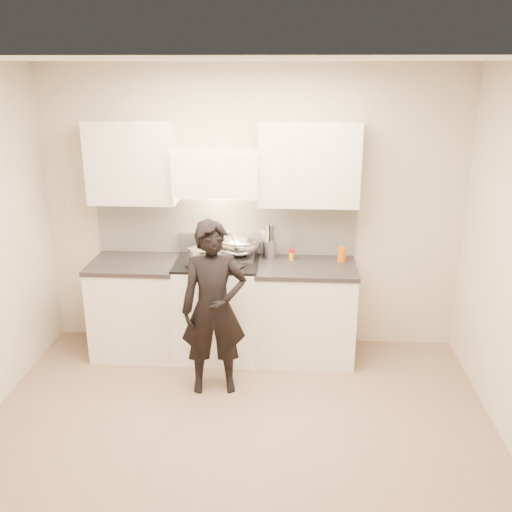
{
  "coord_description": "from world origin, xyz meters",
  "views": [
    {
      "loc": [
        0.38,
        -3.53,
        2.67
      ],
      "look_at": [
        0.09,
        1.05,
        1.13
      ],
      "focal_mm": 40.0,
      "sensor_mm": 36.0,
      "label": 1
    }
  ],
  "objects_px": {
    "wok": "(240,244)",
    "stove": "(218,307)",
    "person": "(214,309)",
    "utensil_crock": "(270,248)",
    "counter_right": "(305,311)"
  },
  "relations": [
    {
      "from": "counter_right",
      "to": "wok",
      "type": "height_order",
      "value": "wok"
    },
    {
      "from": "utensil_crock",
      "to": "counter_right",
      "type": "bearing_deg",
      "value": -27.09
    },
    {
      "from": "wok",
      "to": "utensil_crock",
      "type": "relative_size",
      "value": 1.51
    },
    {
      "from": "person",
      "to": "stove",
      "type": "bearing_deg",
      "value": 85.76
    },
    {
      "from": "stove",
      "to": "utensil_crock",
      "type": "distance_m",
      "value": 0.75
    },
    {
      "from": "stove",
      "to": "wok",
      "type": "bearing_deg",
      "value": 35.9
    },
    {
      "from": "stove",
      "to": "counter_right",
      "type": "xyz_separation_m",
      "value": [
        0.83,
        0.0,
        -0.01
      ]
    },
    {
      "from": "stove",
      "to": "utensil_crock",
      "type": "height_order",
      "value": "utensil_crock"
    },
    {
      "from": "stove",
      "to": "wok",
      "type": "distance_m",
      "value": 0.64
    },
    {
      "from": "stove",
      "to": "person",
      "type": "bearing_deg",
      "value": -85.18
    },
    {
      "from": "stove",
      "to": "person",
      "type": "height_order",
      "value": "person"
    },
    {
      "from": "wok",
      "to": "utensil_crock",
      "type": "distance_m",
      "value": 0.29
    },
    {
      "from": "wok",
      "to": "utensil_crock",
      "type": "bearing_deg",
      "value": 6.85
    },
    {
      "from": "wok",
      "to": "counter_right",
      "type": "bearing_deg",
      "value": -12.9
    },
    {
      "from": "wok",
      "to": "stove",
      "type": "bearing_deg",
      "value": -144.1
    }
  ]
}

